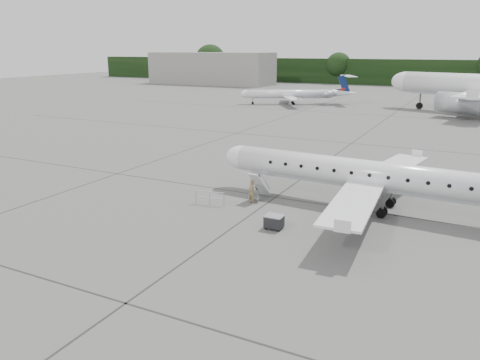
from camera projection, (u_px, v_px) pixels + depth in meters
The scene contains 9 objects.
ground at pixel (299, 242), 27.97m from camera, with size 320.00×320.00×0.00m, color #595957.
treeline at pixel (450, 74), 138.56m from camera, with size 260.00×4.00×8.00m, color black.
terminal_building at pixel (211, 68), 151.52m from camera, with size 40.00×14.00×10.00m, color gray.
main_regional_jet at pixel (376, 161), 32.67m from camera, with size 27.54×19.83×7.06m, color silver, non-canonical shape.
airstair at pixel (259, 185), 35.58m from camera, with size 0.85×2.09×2.21m, color silver, non-canonical shape.
passenger at pixel (252, 192), 34.65m from camera, with size 0.67×0.44×1.83m, color olive.
safety_railing at pixel (210, 198), 34.45m from camera, with size 2.20×0.08×1.00m, color #999CA1, non-canonical shape.
baggage_cart at pixel (274, 222), 29.84m from camera, with size 1.11×0.90×0.96m, color black, non-canonical shape.
bg_regional_left at pixel (289, 90), 96.28m from camera, with size 22.55×16.23×5.91m, color silver, non-canonical shape.
Camera 1 is at (8.55, -24.73, 11.13)m, focal length 35.00 mm.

